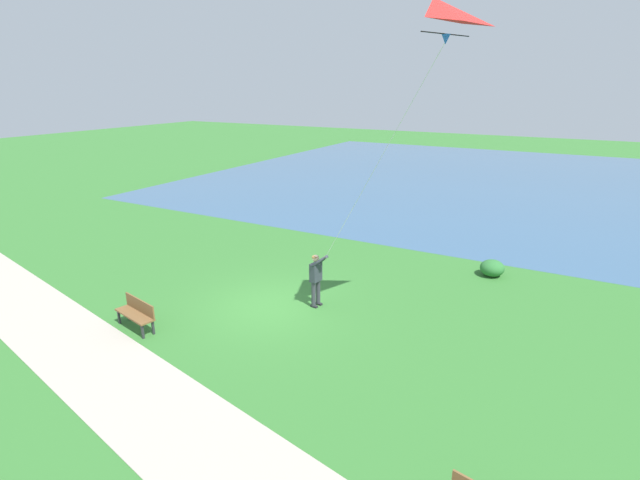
# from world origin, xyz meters

# --- Properties ---
(ground_plane) EXTENTS (120.00, 120.00, 0.00)m
(ground_plane) POSITION_xyz_m (0.00, 0.00, 0.00)
(ground_plane) COLOR #33702D
(lake_water) EXTENTS (36.00, 44.00, 0.01)m
(lake_water) POSITION_xyz_m (-25.48, 4.00, 0.00)
(lake_water) COLOR #385B7F
(lake_water) RESTS_ON ground
(walkway_path) EXTENTS (8.94, 31.81, 0.02)m
(walkway_path) POSITION_xyz_m (5.68, 2.00, 0.01)
(walkway_path) COLOR #ADA393
(walkway_path) RESTS_ON ground
(person_kite_flyer) EXTENTS (0.52, 0.62, 1.83)m
(person_kite_flyer) POSITION_xyz_m (-0.77, 1.29, 1.05)
(person_kite_flyer) COLOR #232328
(person_kite_flyer) RESTS_ON ground
(flying_kite) EXTENTS (2.05, 3.69, 6.71)m
(flying_kite) POSITION_xyz_m (-0.34, 4.61, 8.07)
(flying_kite) COLOR red
(park_bench_near_walkway) EXTENTS (0.74, 1.56, 0.88)m
(park_bench_near_walkway) POSITION_xyz_m (3.02, -2.55, 0.51)
(park_bench_near_walkway) COLOR brown
(park_bench_near_walkway) RESTS_ON ground
(lakeside_shrub) EXTENTS (0.90, 0.88, 0.61)m
(lakeside_shrub) POSITION_xyz_m (-6.13, 5.75, 0.30)
(lakeside_shrub) COLOR #2D7033
(lakeside_shrub) RESTS_ON ground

